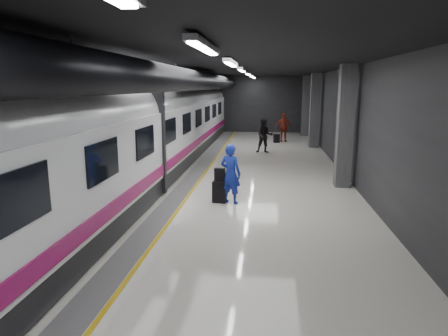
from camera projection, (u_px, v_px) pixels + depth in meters
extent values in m
plane|color=silver|center=(216.00, 197.00, 13.67)|extent=(40.00, 40.00, 0.00)
cube|color=black|center=(215.00, 61.00, 12.77)|extent=(10.00, 40.00, 0.02)
cube|color=#28282B|center=(247.00, 104.00, 32.70)|extent=(10.00, 0.02, 4.50)
cube|color=#28282B|center=(72.00, 130.00, 13.76)|extent=(0.02, 40.00, 4.50)
cube|color=#28282B|center=(371.00, 133.00, 12.69)|extent=(0.02, 40.00, 4.50)
cube|color=slate|center=(177.00, 195.00, 13.82)|extent=(0.65, 39.80, 0.01)
cube|color=gold|center=(189.00, 196.00, 13.77)|extent=(0.10, 39.80, 0.01)
cylinder|color=black|center=(176.00, 79.00, 13.02)|extent=(0.80, 38.00, 0.80)
cube|color=silver|center=(204.00, 46.00, 6.88)|extent=(0.22, 2.60, 0.10)
cube|color=silver|center=(231.00, 63.00, 11.75)|extent=(0.22, 2.60, 0.10)
cube|color=silver|center=(242.00, 70.00, 16.62)|extent=(0.22, 2.60, 0.10)
cube|color=silver|center=(248.00, 73.00, 21.49)|extent=(0.22, 2.60, 0.10)
cube|color=silver|center=(252.00, 76.00, 26.36)|extent=(0.22, 2.60, 0.10)
cube|color=silver|center=(254.00, 77.00, 30.25)|extent=(0.22, 2.60, 0.10)
cube|color=#515154|center=(345.00, 127.00, 14.68)|extent=(0.55, 0.55, 4.50)
cube|color=#515154|center=(314.00, 111.00, 24.42)|extent=(0.55, 0.55, 4.50)
cube|color=#515154|center=(306.00, 106.00, 30.26)|extent=(0.55, 0.55, 4.50)
cube|color=black|center=(124.00, 184.00, 13.95)|extent=(2.80, 38.00, 0.60)
cube|color=white|center=(122.00, 145.00, 13.67)|extent=(2.90, 38.00, 2.20)
cylinder|color=white|center=(120.00, 117.00, 13.48)|extent=(2.80, 38.00, 2.80)
cube|color=#910D53|center=(164.00, 169.00, 13.67)|extent=(0.04, 38.00, 0.35)
cube|color=black|center=(121.00, 137.00, 13.62)|extent=(3.05, 0.25, 3.80)
cube|color=black|center=(18.00, 199.00, 5.64)|extent=(0.05, 1.60, 0.85)
cube|color=black|center=(103.00, 161.00, 8.56)|extent=(0.05, 1.60, 0.85)
cube|color=black|center=(145.00, 142.00, 11.48)|extent=(0.05, 1.60, 0.85)
cube|color=black|center=(170.00, 130.00, 14.40)|extent=(0.05, 1.60, 0.85)
cube|color=black|center=(187.00, 123.00, 17.33)|extent=(0.05, 1.60, 0.85)
cube|color=black|center=(199.00, 118.00, 20.25)|extent=(0.05, 1.60, 0.85)
cube|color=black|center=(207.00, 114.00, 23.17)|extent=(0.05, 1.60, 0.85)
cube|color=black|center=(214.00, 111.00, 26.09)|extent=(0.05, 1.60, 0.85)
cube|color=black|center=(220.00, 108.00, 29.01)|extent=(0.05, 1.60, 0.85)
imported|color=blue|center=(231.00, 174.00, 12.77)|extent=(0.83, 0.70, 1.93)
cube|color=black|center=(220.00, 192.00, 12.95)|extent=(0.47, 0.34, 0.70)
cube|color=black|center=(220.00, 175.00, 12.86)|extent=(0.35, 0.23, 0.43)
imported|color=black|center=(265.00, 136.00, 22.54)|extent=(1.02, 0.83, 1.96)
imported|color=maroon|center=(283.00, 127.00, 27.22)|extent=(1.16, 0.53, 1.94)
cube|color=black|center=(277.00, 138.00, 26.77)|extent=(0.44, 0.35, 0.57)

